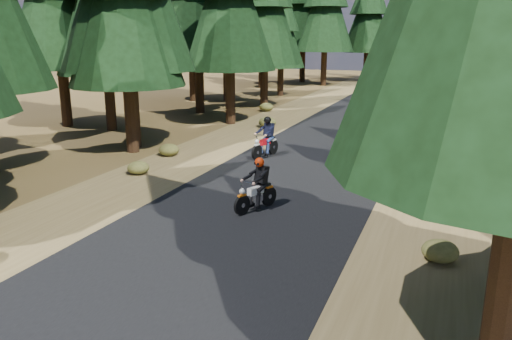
% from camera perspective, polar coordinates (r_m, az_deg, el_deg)
% --- Properties ---
extents(ground, '(120.00, 120.00, 0.00)m').
position_cam_1_polar(ground, '(12.42, -2.55, -6.58)').
color(ground, '#4A381A').
rests_on(ground, ground).
extents(road, '(6.00, 100.00, 0.01)m').
position_cam_1_polar(road, '(16.87, 4.36, -0.72)').
color(road, black).
rests_on(road, ground).
extents(shoulder_l, '(3.20, 100.00, 0.01)m').
position_cam_1_polar(shoulder_l, '(18.69, -9.24, 0.67)').
color(shoulder_l, brown).
rests_on(shoulder_l, ground).
extents(shoulder_r, '(3.20, 100.00, 0.01)m').
position_cam_1_polar(shoulder_r, '(16.19, 20.11, -2.31)').
color(shoulder_r, brown).
rests_on(shoulder_r, ground).
extents(log_near, '(5.38, 1.47, 0.32)m').
position_cam_1_polar(log_near, '(20.24, 27.02, 0.77)').
color(log_near, '#4C4233').
rests_on(log_near, ground).
extents(understory_shrubs, '(13.40, 32.69, 0.62)m').
position_cam_1_polar(understory_shrubs, '(19.19, 10.23, 1.81)').
color(understory_shrubs, '#474C1E').
rests_on(understory_shrubs, ground).
extents(rider_lead, '(1.06, 1.68, 1.44)m').
position_cam_1_polar(rider_lead, '(13.43, -0.02, -2.68)').
color(rider_lead, silver).
rests_on(rider_lead, road).
extents(rider_follow, '(0.92, 1.84, 1.58)m').
position_cam_1_polar(rider_follow, '(19.40, 1.06, 3.00)').
color(rider_follow, '#A90B12').
rests_on(rider_follow, road).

